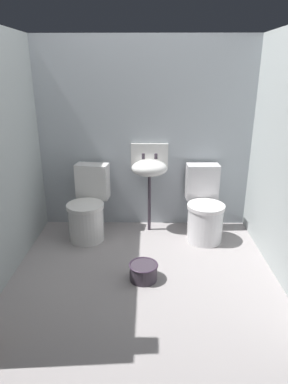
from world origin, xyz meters
TOP-DOWN VIEW (x-y plane):
  - ground_plane at (0.00, 0.00)m, footprint 2.80×2.58m
  - wall_back at (0.00, 1.14)m, footprint 2.80×0.10m
  - toilet_left at (-0.62, 0.74)m, footprint 0.46×0.64m
  - toilet_right at (0.65, 0.74)m, footprint 0.41×0.60m
  - sink at (0.05, 0.92)m, footprint 0.42×0.35m
  - bucket at (0.00, -0.09)m, footprint 0.26×0.26m

SIDE VIEW (x-z plane):
  - ground_plane at x=0.00m, z-range -0.08..0.00m
  - bucket at x=0.00m, z-range 0.00..0.16m
  - toilet_left at x=-0.62m, z-range -0.07..0.71m
  - toilet_right at x=0.65m, z-range -0.07..0.71m
  - sink at x=0.05m, z-range 0.26..1.25m
  - wall_back at x=0.00m, z-range 0.00..2.12m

